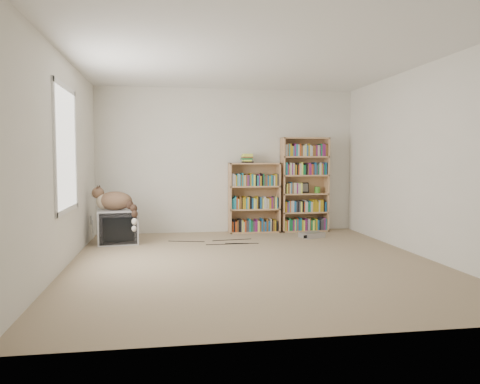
{
  "coord_description": "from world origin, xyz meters",
  "views": [
    {
      "loc": [
        -1.05,
        -5.64,
        1.27
      ],
      "look_at": [
        -0.01,
        1.0,
        0.8
      ],
      "focal_mm": 35.0,
      "sensor_mm": 36.0,
      "label": 1
    }
  ],
  "objects": [
    {
      "name": "window",
      "position": [
        -2.24,
        0.2,
        1.4
      ],
      "size": [
        0.02,
        1.22,
        1.52
      ],
      "primitive_type": "cube",
      "color": "white",
      "rests_on": "wall_left"
    },
    {
      "name": "floor_cables",
      "position": [
        -0.29,
        1.41,
        0.0
      ],
      "size": [
        1.2,
        0.7,
        0.01
      ],
      "primitive_type": null,
      "color": "black",
      "rests_on": "floor"
    },
    {
      "name": "green_mug",
      "position": [
        1.59,
        2.34,
        0.73
      ],
      "size": [
        0.1,
        0.1,
        0.11
      ],
      "primitive_type": "cylinder",
      "color": "#48992B",
      "rests_on": "bookcase_tall"
    },
    {
      "name": "wall_right",
      "position": [
        2.25,
        0.0,
        1.25
      ],
      "size": [
        0.02,
        5.0,
        2.5
      ],
      "primitive_type": "cube",
      "color": "silver",
      "rests_on": "floor"
    },
    {
      "name": "wall_front",
      "position": [
        0.0,
        -2.5,
        1.25
      ],
      "size": [
        4.5,
        0.02,
        2.5
      ],
      "primitive_type": "cube",
      "color": "silver",
      "rests_on": "floor"
    },
    {
      "name": "bookcase_short",
      "position": [
        0.45,
        2.36,
        0.55
      ],
      "size": [
        0.88,
        0.3,
        1.21
      ],
      "color": "tan",
      "rests_on": "floor"
    },
    {
      "name": "dvd_player",
      "position": [
        1.28,
        1.66,
        0.04
      ],
      "size": [
        0.43,
        0.38,
        0.08
      ],
      "primitive_type": "cube",
      "rotation": [
        0.0,
        0.0,
        0.39
      ],
      "color": "#B7B6BB",
      "rests_on": "floor"
    },
    {
      "name": "ceiling",
      "position": [
        0.0,
        0.0,
        2.5
      ],
      "size": [
        4.5,
        5.0,
        0.02
      ],
      "primitive_type": "cube",
      "color": "white",
      "rests_on": "wall_back"
    },
    {
      "name": "cat",
      "position": [
        -1.79,
        1.52,
        0.62
      ],
      "size": [
        0.75,
        0.64,
        0.62
      ],
      "rotation": [
        0.0,
        0.0,
        -0.13
      ],
      "color": "#392317",
      "rests_on": "crt_tv"
    },
    {
      "name": "bookcase_tall",
      "position": [
        1.36,
        2.36,
        0.79
      ],
      "size": [
        0.83,
        0.3,
        1.66
      ],
      "color": "tan",
      "rests_on": "floor"
    },
    {
      "name": "book_stack",
      "position": [
        0.32,
        2.32,
        1.29
      ],
      "size": [
        0.19,
        0.24,
        0.16
      ],
      "primitive_type": "cube",
      "color": "#BC4419",
      "rests_on": "bookcase_short"
    },
    {
      "name": "wall_left",
      "position": [
        -2.25,
        0.0,
        1.25
      ],
      "size": [
        0.02,
        5.0,
        2.5
      ],
      "primitive_type": "cube",
      "color": "silver",
      "rests_on": "floor"
    },
    {
      "name": "crt_tv",
      "position": [
        -1.8,
        1.61,
        0.25
      ],
      "size": [
        0.65,
        0.6,
        0.51
      ],
      "rotation": [
        0.0,
        0.0,
        0.13
      ],
      "color": "#A1A1A3",
      "rests_on": "floor"
    },
    {
      "name": "wall_back",
      "position": [
        0.0,
        2.5,
        1.25
      ],
      "size": [
        4.5,
        0.02,
        2.5
      ],
      "primitive_type": "cube",
      "color": "silver",
      "rests_on": "floor"
    },
    {
      "name": "floor",
      "position": [
        0.0,
        0.0,
        0.0
      ],
      "size": [
        4.5,
        5.0,
        0.01
      ],
      "primitive_type": "cube",
      "color": "tan",
      "rests_on": "ground"
    },
    {
      "name": "framed_print",
      "position": [
        1.39,
        2.44,
        0.77
      ],
      "size": [
        0.14,
        0.05,
        0.18
      ],
      "primitive_type": "cube",
      "rotation": [
        -0.17,
        0.0,
        0.0
      ],
      "color": "black",
      "rests_on": "bookcase_tall"
    },
    {
      "name": "wall_outlet",
      "position": [
        -2.24,
        1.95,
        0.32
      ],
      "size": [
        0.01,
        0.08,
        0.13
      ],
      "primitive_type": "cube",
      "color": "silver",
      "rests_on": "wall_left"
    }
  ]
}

